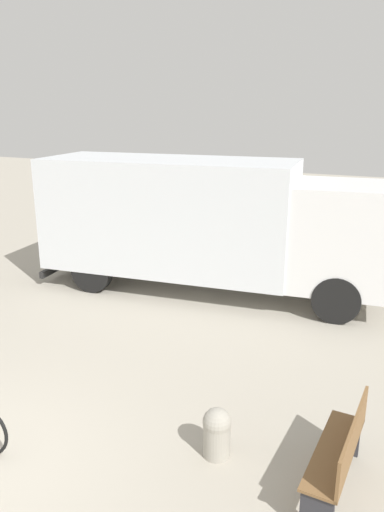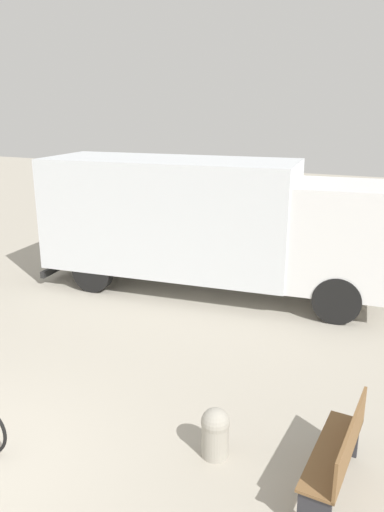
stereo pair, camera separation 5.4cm
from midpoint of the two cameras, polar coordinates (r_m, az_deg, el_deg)
The scene contains 3 objects.
delivery_truck at distance 11.57m, azimuth 1.78°, elevation 4.12°, with size 8.22×3.03×3.09m.
park_bench at distance 6.20m, azimuth 16.76°, elevation -20.71°, with size 0.48×1.57×0.99m.
bollard_near_bench at distance 6.60m, azimuth 2.92°, elevation -19.37°, with size 0.36×0.36×0.66m.
Camera 2 is at (4.75, -3.12, 4.24)m, focal length 35.00 mm.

